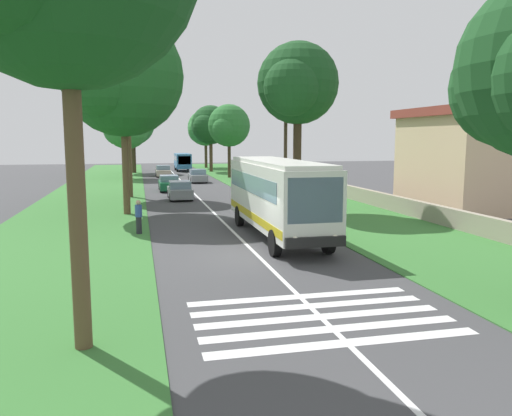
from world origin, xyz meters
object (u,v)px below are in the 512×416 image
Objects in this scene: trailing_car_1 at (169,184)px; roadside_tree_right_1 at (295,86)px; trailing_minibus_0 at (183,160)px; roadside_tree_left_3 at (121,79)px; roadside_tree_left_0 at (125,92)px; trailing_car_2 at (198,176)px; roadside_tree_left_1 at (131,125)px; pedestrian at (139,216)px; roadside_tree_right_0 at (228,126)px; roadside_tree_right_3 at (204,129)px; roadside_tree_left_2 at (125,128)px; trailing_car_0 at (180,191)px; roadside_tree_right_4 at (209,126)px; roadside_building at (489,158)px; coach_bus at (277,193)px; trailing_car_3 at (163,171)px; utility_pole at (285,154)px.

trailing_car_1 is 18.61m from roadside_tree_right_1.
roadside_tree_right_1 is (-43.99, -3.44, 6.46)m from trailing_minibus_0.
roadside_tree_left_3 is at bearing 165.55° from trailing_car_1.
trailing_car_2 is at bearing -28.35° from roadside_tree_left_0.
pedestrian is (-46.35, -0.75, -5.68)m from roadside_tree_left_1.
roadside_tree_left_0 is at bearing 148.32° from roadside_tree_right_0.
roadside_tree_right_0 is at bearing -179.55° from roadside_tree_right_3.
roadside_tree_left_2 is 23.20m from roadside_tree_right_3.
roadside_tree_right_4 is (32.16, -6.85, 5.83)m from trailing_car_0.
trailing_minibus_0 is at bearing 20.24° from roadside_building.
trailing_car_1 is 21.38m from pedestrian.
roadside_tree_right_0 is at bearing -1.68° from roadside_tree_right_1.
roadside_tree_left_0 is (18.71, 7.33, 6.22)m from coach_bus.
pedestrian is at bearing 175.51° from trailing_car_3.
trailing_car_1 is at bearing 24.60° from roadside_tree_right_1.
roadside_tree_left_2 is 36.81m from pedestrian.
roadside_tree_right_3 is at bearing -48.40° from roadside_tree_left_1.
trailing_car_3 is at bearing 19.80° from trailing_car_2.
trailing_minibus_0 is at bearing 4.81° from utility_pole.
trailing_car_0 is 0.43× the size of roadside_building.
coach_bus is 21.04m from roadside_tree_left_0.
trailing_car_1 is at bearing 164.00° from roadside_tree_right_4.
roadside_building is at bearing -95.89° from roadside_tree_right_1.
roadside_tree_left_3 is 1.21× the size of roadside_building.
utility_pole is (-8.56, -10.74, -4.66)m from roadside_tree_left_0.
pedestrian is (-38.91, 3.06, 0.24)m from trailing_car_3.
trailing_car_2 is at bearing 141.14° from roadside_tree_right_0.
roadside_tree_left_3 is 1.32× the size of roadside_tree_right_3.
roadside_tree_left_3 is (-31.59, 3.90, 7.70)m from trailing_car_3.
roadside_tree_right_1 is (-15.55, -7.12, 7.34)m from trailing_car_1.
roadside_tree_left_0 reaches higher than trailing_minibus_0.
trailing_car_2 is 0.46× the size of roadside_tree_right_3.
roadside_tree_left_0 is 1.32× the size of roadside_tree_left_2.
utility_pole reaches higher than trailing_car_3.
roadside_tree_right_0 is 0.87× the size of roadside_building.
roadside_tree_left_2 is 0.99× the size of roadside_tree_right_0.
coach_bus is 1.28× the size of roadside_tree_left_2.
roadside_tree_right_4 is at bearing -41.94° from trailing_car_3.
trailing_car_2 is 18.96m from roadside_tree_left_1.
roadside_tree_right_4 is at bearing -4.13° from coach_bus.
roadside_tree_left_0 reaches higher than roadside_tree_left_2.
trailing_minibus_0 is at bearing 4.47° from roadside_tree_right_1.
roadside_tree_right_0 is (-1.21, -12.01, 0.24)m from roadside_tree_left_2.
roadside_tree_left_0 is (-4.67, 3.55, 7.70)m from trailing_car_1.
roadside_tree_left_1 is 39.94m from utility_pole.
roadside_tree_right_3 is at bearing -30.71° from roadside_tree_left_2.
roadside_tree_right_3 is at bearing -9.97° from trailing_car_0.
trailing_car_1 is 0.61× the size of utility_pole.
coach_bus is 1.27× the size of roadside_tree_right_0.
pedestrian is (-21.20, 2.74, 0.24)m from trailing_car_1.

